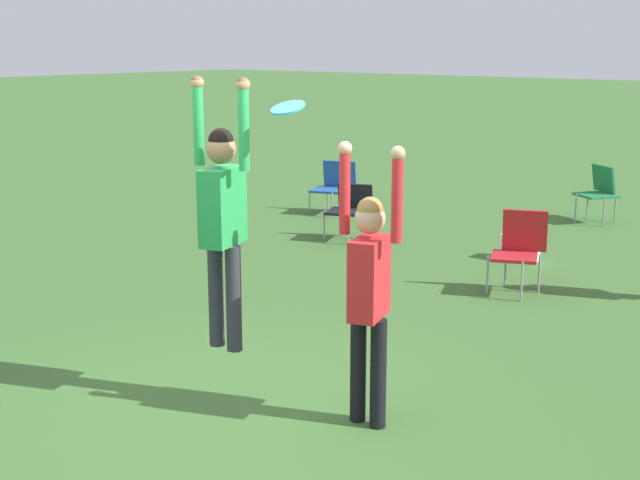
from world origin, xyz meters
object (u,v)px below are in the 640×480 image
Objects in this scene: person_defending at (369,280)px; frisbee at (288,108)px; person_jumping at (223,209)px; camping_chair_1 at (334,184)px; camping_chair_2 at (599,189)px; camping_chair_4 at (519,245)px; camping_chair_5 at (349,206)px; cooler_box at (520,247)px.

person_defending is 1.36m from frisbee.
camping_chair_1 is (-4.28, 6.72, -1.06)m from person_jumping.
frisbee is 0.28× the size of camping_chair_2.
person_defending is at bearing 77.10° from camping_chair_4.
camping_chair_5 is (1.43, -1.44, -0.01)m from camping_chair_1.
camping_chair_4 reaches higher than camping_chair_1.
person_defending is (1.11, 0.36, -0.44)m from person_jumping.
camping_chair_1 reaches higher than cooler_box.
camping_chair_2 is (-1.71, 8.40, -0.58)m from person_defending.
frisbee is 8.43m from camping_chair_1.
camping_chair_5 is at bearing 123.53° from frisbee.
person_defending is 2.23× the size of camping_chair_4.
camping_chair_2 reaches higher than camping_chair_1.
person_defending is at bearing -74.38° from cooler_box.
camping_chair_4 is (4.59, -2.42, 0.06)m from camping_chair_1.
camping_chair_1 is (-4.87, 6.63, -1.84)m from frisbee.
person_defending is at bearing 105.90° from camping_chair_5.
cooler_box is (-1.49, 5.34, -0.94)m from person_defending.
person_defending is 2.37× the size of camping_chair_2.
camping_chair_1 is at bearing 14.61° from person_jumping.
camping_chair_4 is (-0.81, 3.94, -0.56)m from person_defending.
cooler_box is (3.90, -1.02, -0.32)m from camping_chair_1.
camping_chair_2 is at bearing -145.85° from camping_chair_5.
camping_chair_1 is 4.04m from cooler_box.
cooler_box is at bearing 177.74° from person_defending.
frisbee reaches higher than camping_chair_2.
frisbee is at bearing 104.91° from camping_chair_1.
cooler_box is (-0.69, 1.40, -0.37)m from camping_chair_4.
cooler_box is at bearing -14.08° from person_jumping.
person_jumping is 1.25m from person_defending.
person_defending is 4.07m from camping_chair_4.
camping_chair_2 reaches higher than cooler_box.
camping_chair_1 reaches higher than camping_chair_5.
camping_chair_1 is (-5.39, 6.36, -0.62)m from person_defending.
person_jumping is 2.65× the size of camping_chair_5.
person_jumping is 8.04m from camping_chair_1.
camping_chair_2 is 4.55m from camping_chair_4.
person_jumping is 1.00× the size of person_defending.
camping_chair_1 is 4.21m from camping_chair_2.
person_defending is 5.63m from cooler_box.
frisbee is 0.29× the size of camping_chair_1.
person_jumping is at bearing 101.12° from camping_chair_1.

